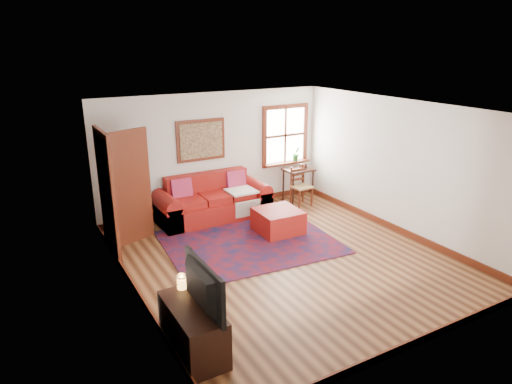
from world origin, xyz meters
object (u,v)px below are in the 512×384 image
red_leather_sofa (213,204)px  red_ottoman (278,221)px  ladder_back_chair (300,185)px  media_cabinet (193,329)px  side_table (298,174)px

red_leather_sofa → red_ottoman: red_leather_sofa is taller
ladder_back_chair → media_cabinet: size_ratio=0.80×
red_ottoman → red_leather_sofa: bearing=121.2°
red_leather_sofa → side_table: red_leather_sofa is taller
red_leather_sofa → ladder_back_chair: (2.01, -0.23, 0.17)m
ladder_back_chair → side_table: bearing=66.2°
red_leather_sofa → media_cabinet: red_leather_sofa is taller
red_leather_sofa → side_table: bearing=-0.1°
ladder_back_chair → red_ottoman: bearing=-139.1°
side_table → media_cabinet: bearing=-137.1°
red_ottoman → side_table: bearing=45.6°
red_leather_sofa → side_table: size_ratio=3.02×
media_cabinet → red_leather_sofa: bearing=62.6°
red_ottoman → ladder_back_chair: ladder_back_chair is taller
red_leather_sofa → red_ottoman: size_ratio=2.90×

